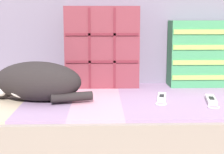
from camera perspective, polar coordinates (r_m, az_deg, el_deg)
couch at (r=1.65m, az=4.90°, el=-9.14°), size 2.00×0.87×0.36m
sofa_backrest at (r=1.93m, az=3.83°, el=7.46°), size 1.96×0.14×0.56m
throw_pillow_quilted at (r=1.78m, az=-1.67°, el=5.00°), size 0.38×0.14×0.41m
throw_pillow_striped at (r=1.88m, az=16.39°, el=3.76°), size 0.46×0.14×0.34m
sleeping_cat at (r=1.52m, az=-12.79°, el=-0.83°), size 0.45×0.28×0.17m
game_remote_near at (r=1.52m, az=8.27°, el=-3.47°), size 0.08×0.19×0.02m
game_remote_far at (r=1.52m, az=16.18°, el=-3.74°), size 0.08×0.20×0.02m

